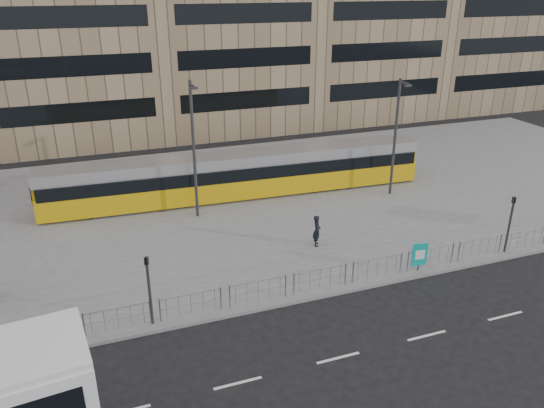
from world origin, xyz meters
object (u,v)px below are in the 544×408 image
object	(u,v)px
ad_panel	(420,255)
lamp_post_west	(194,145)
lamp_post_east	(396,133)
tram	(239,175)
traffic_light_west	(149,282)
pedestrian	(317,231)
traffic_light_east	(511,217)

from	to	relation	value
ad_panel	lamp_post_west	world-z (taller)	lamp_post_west
ad_panel	lamp_post_east	xyz separation A→B (m)	(4.18, 9.28, 3.32)
tram	ad_panel	bearing A→B (deg)	-63.83
tram	ad_panel	distance (m)	13.57
traffic_light_west	pedestrian	bearing A→B (deg)	47.63
lamp_post_west	lamp_post_east	distance (m)	12.93
traffic_light_west	lamp_post_west	distance (m)	11.14
traffic_light_west	lamp_post_east	bearing A→B (deg)	52.29
lamp_post_west	lamp_post_east	bearing A→B (deg)	-3.75
traffic_light_east	traffic_light_west	bearing A→B (deg)	-173.02
tram	traffic_light_east	size ratio (longest dim) A/B	8.03
ad_panel	pedestrian	xyz separation A→B (m)	(-3.57, 4.18, 0.01)
tram	traffic_light_east	bearing A→B (deg)	-46.01
tram	lamp_post_west	bearing A→B (deg)	-142.36
ad_panel	lamp_post_west	xyz separation A→B (m)	(-8.72, 10.12, 3.59)
traffic_light_west	ad_panel	bearing A→B (deg)	23.60
pedestrian	lamp_post_east	bearing A→B (deg)	-34.95
lamp_post_west	traffic_light_west	bearing A→B (deg)	-112.69
ad_panel	traffic_light_east	bearing A→B (deg)	9.81
traffic_light_east	lamp_post_west	distance (m)	17.51
tram	traffic_light_west	bearing A→B (deg)	-118.57
ad_panel	lamp_post_west	bearing A→B (deg)	139.47
traffic_light_west	lamp_post_west	size ratio (longest dim) A/B	0.38
pedestrian	traffic_light_east	xyz separation A→B (m)	(9.00, -4.07, 1.11)
traffic_light_west	lamp_post_east	world-z (taller)	lamp_post_east
tram	lamp_post_east	size ratio (longest dim) A/B	3.27
pedestrian	traffic_light_west	distance (m)	10.24
pedestrian	tram	bearing A→B (deg)	34.00
ad_panel	lamp_post_west	size ratio (longest dim) A/B	0.18
ad_panel	traffic_light_east	distance (m)	5.54
tram	pedestrian	size ratio (longest dim) A/B	14.35
ad_panel	traffic_light_west	distance (m)	12.96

